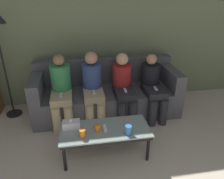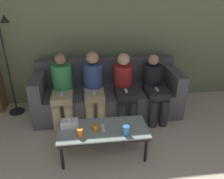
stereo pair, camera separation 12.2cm
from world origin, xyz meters
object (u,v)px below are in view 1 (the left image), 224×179
object	(u,v)px
cup_far_center	(128,130)
seated_person_right_end	(152,85)
cup_near_left	(98,128)
seated_person_mid_right	(123,85)
coffee_table	(105,132)
couch	(106,94)
seated_person_mid_left	(93,86)
standing_lamp	(3,58)
game_remote	(105,128)
seated_person_left_end	(61,88)
cup_near_right	(82,133)
tissue_box	(71,124)

from	to	relation	value
cup_far_center	seated_person_right_end	world-z (taller)	seated_person_right_end
cup_near_left	seated_person_mid_right	bearing A→B (deg)	60.52
seated_person_mid_right	seated_person_right_end	distance (m)	0.50
seated_person_right_end	seated_person_mid_right	bearing A→B (deg)	178.63
coffee_table	seated_person_mid_right	size ratio (longest dim) A/B	1.05
couch	seated_person_mid_left	xyz separation A→B (m)	(-0.25, -0.22, 0.28)
standing_lamp	seated_person_mid_left	xyz separation A→B (m)	(1.36, -0.36, -0.42)
game_remote	cup_far_center	bearing A→B (deg)	-30.19
cup_far_center	seated_person_left_end	distance (m)	1.35
coffee_table	cup_near_left	bearing A→B (deg)	-162.93
game_remote	seated_person_left_end	size ratio (longest dim) A/B	0.14
cup_near_right	tissue_box	xyz separation A→B (m)	(-0.13, 0.21, 0.00)
cup_near_right	cup_far_center	bearing A→B (deg)	-4.06
cup_near_left	seated_person_mid_left	distance (m)	0.96
cup_near_right	seated_person_right_end	distance (m)	1.57
tissue_box	seated_person_mid_left	bearing A→B (deg)	66.86
cup_near_right	tissue_box	bearing A→B (deg)	122.31
couch	cup_far_center	world-z (taller)	couch
seated_person_mid_right	cup_near_right	bearing A→B (deg)	-125.18
seated_person_mid_right	cup_far_center	bearing A→B (deg)	-98.83
cup_far_center	seated_person_right_end	xyz separation A→B (m)	(0.66, 1.04, 0.09)
game_remote	seated_person_left_end	bearing A→B (deg)	121.58
cup_near_right	game_remote	size ratio (longest dim) A/B	0.67
coffee_table	seated_person_left_end	bearing A→B (deg)	121.58
coffee_table	seated_person_mid_right	distance (m)	1.02
game_remote	seated_person_right_end	xyz separation A→B (m)	(0.92, 0.89, 0.14)
seated_person_mid_left	tissue_box	bearing A→B (deg)	-113.14
coffee_table	seated_person_right_end	bearing A→B (deg)	43.79
cup_near_left	standing_lamp	distance (m)	1.94
couch	cup_near_right	xyz separation A→B (m)	(-0.47, -1.25, 0.13)
couch	tissue_box	bearing A→B (deg)	-119.91
tissue_box	seated_person_mid_right	size ratio (longest dim) A/B	0.20
couch	seated_person_mid_right	size ratio (longest dim) A/B	2.26
standing_lamp	couch	bearing A→B (deg)	-4.92
cup_near_right	cup_far_center	size ratio (longest dim) A/B	0.85
game_remote	standing_lamp	xyz separation A→B (m)	(-1.42, 1.27, 0.61)
cup_near_right	seated_person_mid_left	bearing A→B (deg)	77.96
cup_near_right	seated_person_left_end	bearing A→B (deg)	104.98
seated_person_left_end	seated_person_mid_right	distance (m)	0.99
standing_lamp	seated_person_mid_right	bearing A→B (deg)	-11.44
cup_near_left	standing_lamp	xyz separation A→B (m)	(-1.33, 1.30, 0.57)
couch	cup_near_left	size ratio (longest dim) A/B	26.21
cup_far_center	game_remote	world-z (taller)	cup_far_center
cup_near_left	cup_near_right	size ratio (longest dim) A/B	0.92
coffee_table	seated_person_mid_right	xyz separation A→B (m)	(0.43, 0.90, 0.22)
seated_person_mid_left	cup_near_right	bearing A→B (deg)	-102.04
seated_person_right_end	coffee_table	bearing A→B (deg)	-136.21
coffee_table	tissue_box	size ratio (longest dim) A/B	5.15
game_remote	seated_person_mid_left	size ratio (longest dim) A/B	0.13
coffee_table	seated_person_left_end	xyz separation A→B (m)	(-0.56, 0.91, 0.23)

